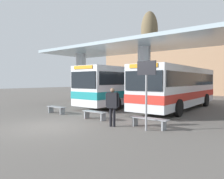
{
  "coord_description": "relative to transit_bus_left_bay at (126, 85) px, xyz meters",
  "views": [
    {
      "loc": [
        8.73,
        -5.96,
        2.17
      ],
      "look_at": [
        0.0,
        4.74,
        1.6
      ],
      "focal_mm": 35.0,
      "sensor_mm": 36.0,
      "label": 1
    }
  ],
  "objects": [
    {
      "name": "transit_bus_center_bay",
      "position": [
        4.48,
        0.56,
        -0.04
      ],
      "size": [
        3.09,
        11.32,
        3.13
      ],
      "rotation": [
        0.0,
        0.0,
        3.18
      ],
      "color": "silver",
      "rests_on": "ground_plane"
    },
    {
      "name": "townhouse_backdrop",
      "position": [
        2.28,
        18.14,
        3.78
      ],
      "size": [
        40.0,
        0.58,
        9.58
      ],
      "color": "#9E7A5B",
      "rests_on": "ground_plane"
    },
    {
      "name": "ground_plane",
      "position": [
        2.28,
        -9.48,
        -1.8
      ],
      "size": [
        100.0,
        100.0,
        0.0
      ],
      "primitive_type": "plane",
      "color": "#605B56"
    },
    {
      "name": "waiting_bench_near_pillar",
      "position": [
        6.06,
        -6.71,
        -1.45
      ],
      "size": [
        1.86,
        0.44,
        0.46
      ],
      "color": "gray",
      "rests_on": "ground_plane"
    },
    {
      "name": "info_sign_platform",
      "position": [
        6.24,
        -7.26,
        0.34
      ],
      "size": [
        0.9,
        0.09,
        3.01
      ],
      "color": "gray",
      "rests_on": "ground_plane"
    },
    {
      "name": "waiting_bench_far_platform",
      "position": [
        -0.83,
        -6.71,
        -1.46
      ],
      "size": [
        1.54,
        0.44,
        0.46
      ],
      "color": "gray",
      "rests_on": "ground_plane"
    },
    {
      "name": "waiting_bench_mid_platform",
      "position": [
        2.64,
        -6.71,
        -1.46
      ],
      "size": [
        1.57,
        0.44,
        0.46
      ],
      "color": "gray",
      "rests_on": "ground_plane"
    },
    {
      "name": "poplar_tree_behind_left",
      "position": [
        -2.34,
        8.09,
        6.33
      ],
      "size": [
        2.02,
        2.02,
        10.53
      ],
      "color": "#473A2B",
      "rests_on": "ground_plane"
    },
    {
      "name": "pedestrian_waiting",
      "position": [
        4.58,
        -7.53,
        -0.69
      ],
      "size": [
        0.66,
        0.42,
        1.82
      ],
      "rotation": [
        0.0,
        0.0,
        0.38
      ],
      "color": "black",
      "rests_on": "ground_plane"
    },
    {
      "name": "station_canopy",
      "position": [
        2.28,
        -0.87,
        2.29
      ],
      "size": [
        19.12,
        6.09,
        4.99
      ],
      "color": "silver",
      "rests_on": "ground_plane"
    },
    {
      "name": "transit_bus_left_bay",
      "position": [
        0.0,
        0.0,
        0.0
      ],
      "size": [
        2.91,
        10.44,
        3.21
      ],
      "rotation": [
        0.0,
        0.0,
        3.16
      ],
      "color": "silver",
      "rests_on": "ground_plane"
    }
  ]
}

